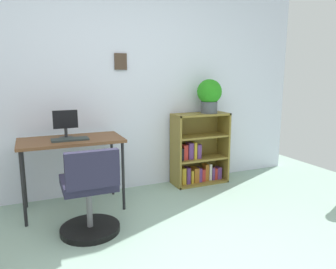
{
  "coord_description": "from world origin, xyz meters",
  "views": [
    {
      "loc": [
        -0.81,
        -1.49,
        1.37
      ],
      "look_at": [
        0.5,
        1.49,
        0.75
      ],
      "focal_mm": 33.9,
      "sensor_mm": 36.0,
      "label": 1
    }
  ],
  "objects_px": {
    "monitor": "(66,123)",
    "bookshelf_low": "(197,152)",
    "desk": "(71,145)",
    "office_chair": "(90,197)",
    "potted_plant_on_shelf": "(209,94)",
    "keyboard": "(70,139)"
  },
  "relations": [
    {
      "from": "office_chair",
      "to": "bookshelf_low",
      "type": "bearing_deg",
      "value": 29.17
    },
    {
      "from": "potted_plant_on_shelf",
      "to": "monitor",
      "type": "bearing_deg",
      "value": -175.81
    },
    {
      "from": "desk",
      "to": "monitor",
      "type": "height_order",
      "value": "monitor"
    },
    {
      "from": "desk",
      "to": "keyboard",
      "type": "distance_m",
      "value": 0.1
    },
    {
      "from": "office_chair",
      "to": "bookshelf_low",
      "type": "distance_m",
      "value": 1.72
    },
    {
      "from": "desk",
      "to": "office_chair",
      "type": "height_order",
      "value": "office_chair"
    },
    {
      "from": "potted_plant_on_shelf",
      "to": "keyboard",
      "type": "bearing_deg",
      "value": -172.2
    },
    {
      "from": "monitor",
      "to": "bookshelf_low",
      "type": "distance_m",
      "value": 1.69
    },
    {
      "from": "monitor",
      "to": "keyboard",
      "type": "distance_m",
      "value": 0.18
    },
    {
      "from": "monitor",
      "to": "potted_plant_on_shelf",
      "type": "bearing_deg",
      "value": 4.19
    },
    {
      "from": "bookshelf_low",
      "to": "monitor",
      "type": "bearing_deg",
      "value": -173.7
    },
    {
      "from": "monitor",
      "to": "bookshelf_low",
      "type": "height_order",
      "value": "monitor"
    },
    {
      "from": "potted_plant_on_shelf",
      "to": "desk",
      "type": "bearing_deg",
      "value": -174.43
    },
    {
      "from": "potted_plant_on_shelf",
      "to": "office_chair",
      "type": "bearing_deg",
      "value": -154.14
    },
    {
      "from": "office_chair",
      "to": "potted_plant_on_shelf",
      "type": "height_order",
      "value": "potted_plant_on_shelf"
    },
    {
      "from": "desk",
      "to": "potted_plant_on_shelf",
      "type": "distance_m",
      "value": 1.76
    },
    {
      "from": "office_chair",
      "to": "keyboard",
      "type": "bearing_deg",
      "value": 97.66
    },
    {
      "from": "monitor",
      "to": "keyboard",
      "type": "bearing_deg",
      "value": -77.86
    },
    {
      "from": "potted_plant_on_shelf",
      "to": "bookshelf_low",
      "type": "bearing_deg",
      "value": 157.88
    },
    {
      "from": "desk",
      "to": "office_chair",
      "type": "xyz_separation_m",
      "value": [
        0.06,
        -0.63,
        -0.33
      ]
    },
    {
      "from": "desk",
      "to": "monitor",
      "type": "distance_m",
      "value": 0.22
    },
    {
      "from": "office_chair",
      "to": "desk",
      "type": "bearing_deg",
      "value": 95.34
    }
  ]
}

